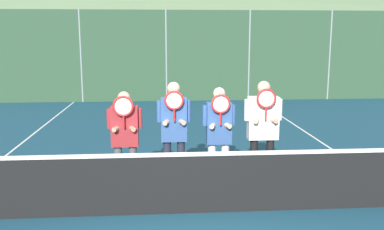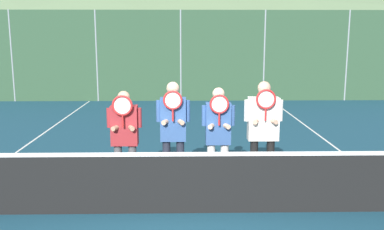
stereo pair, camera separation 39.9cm
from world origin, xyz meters
The scene contains 14 objects.
ground_plane centered at (0.00, 0.00, 0.00)m, with size 120.00×120.00×0.00m, color navy.
hill_distant centered at (0.00, 55.00, 0.00)m, with size 114.03×63.35×22.17m.
clubhouse_building centered at (1.05, 20.08, 1.74)m, with size 18.22×5.50×3.44m.
fence_back centered at (0.00, 11.06, 1.78)m, with size 19.93×0.06×3.56m.
tennis_net centered at (0.00, 0.00, 0.48)m, with size 9.84×0.09×1.03m.
court_line_left_sideline centered at (-3.66, 3.00, 0.00)m, with size 0.05×16.00×0.01m, color white.
court_line_right_sideline centered at (3.66, 3.00, 0.00)m, with size 0.05×16.00×0.01m, color white.
player_leftmost centered at (-0.86, 0.86, 1.01)m, with size 0.57×0.34×1.71m.
player_center_left centered at (-0.07, 0.86, 1.09)m, with size 0.55×0.34×1.86m.
player_center_right centered at (0.66, 0.80, 1.03)m, with size 0.54×0.34×1.77m.
player_rightmost centered at (1.40, 0.87, 1.11)m, with size 0.63×0.34×1.86m.
car_far_left centered at (-6.74, 14.47, 0.88)m, with size 4.13×2.06×1.71m.
car_left_of_center centered at (-1.96, 14.55, 0.90)m, with size 4.44×1.92×1.77m.
car_center centered at (2.89, 14.44, 0.94)m, with size 4.27×2.01×1.86m.
Camera 2 is at (0.10, -5.95, 2.58)m, focal length 40.00 mm.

